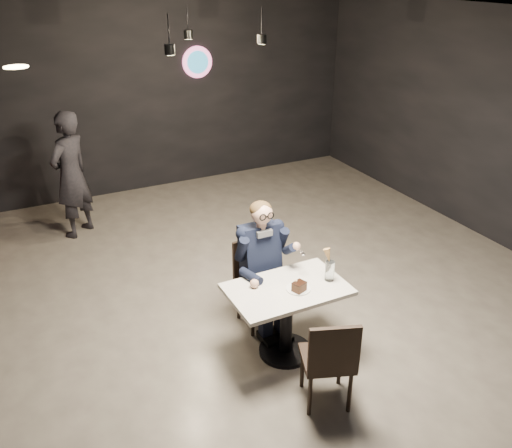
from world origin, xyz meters
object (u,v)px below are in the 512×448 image
main_table (286,321)px  seated_man (260,264)px  chair_far (260,285)px  passerby (71,175)px  sundae_glass (330,271)px  chair_near (327,357)px

main_table → seated_man: seated_man is taller
chair_far → passerby: 3.33m
seated_man → sundae_glass: 0.75m
main_table → chair_far: (-0.00, 0.55, 0.09)m
main_table → passerby: size_ratio=0.63×
chair_far → seated_man: size_ratio=0.64×
sundae_glass → passerby: passerby is taller
sundae_glass → passerby: size_ratio=0.11×
chair_far → chair_near: (0.00, -1.25, 0.00)m
sundae_glass → main_table: bearing=171.7°
chair_near → sundae_glass: size_ratio=4.62×
main_table → passerby: (-1.33, 3.57, 0.50)m
chair_near → seated_man: (0.00, 1.25, 0.26)m
chair_far → sundae_glass: 0.84m
main_table → chair_near: bearing=-90.0°
chair_far → seated_man: (0.00, -0.00, 0.26)m
chair_far → passerby: passerby is taller
chair_near → passerby: size_ratio=0.53×
seated_man → passerby: passerby is taller
main_table → chair_far: bearing=90.0°
seated_man → sundae_glass: seated_man is taller
main_table → seated_man: 0.65m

